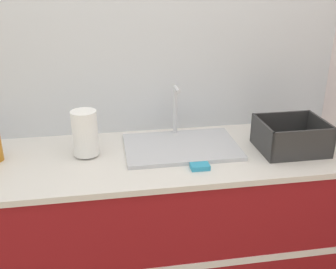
% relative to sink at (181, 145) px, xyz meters
% --- Properties ---
extents(wall_back, '(4.62, 0.06, 2.60)m').
position_rel_sink_xyz_m(wall_back, '(-0.14, 0.31, 0.39)').
color(wall_back, silver).
rests_on(wall_back, ground_plane).
extents(counter_cabinet, '(2.24, 0.70, 0.90)m').
position_rel_sink_xyz_m(counter_cabinet, '(-0.14, -0.05, -0.47)').
color(counter_cabinet, maroon).
rests_on(counter_cabinet, ground_plane).
extents(sink, '(0.60, 0.41, 0.30)m').
position_rel_sink_xyz_m(sink, '(0.00, 0.00, 0.00)').
color(sink, silver).
rests_on(sink, counter_cabinet).
extents(paper_towel_roll, '(0.13, 0.13, 0.24)m').
position_rel_sink_xyz_m(paper_towel_roll, '(-0.49, -0.01, 0.11)').
color(paper_towel_roll, '#4C4C51').
rests_on(paper_towel_roll, counter_cabinet).
extents(dish_rack, '(0.34, 0.28, 0.16)m').
position_rel_sink_xyz_m(dish_rack, '(0.56, -0.11, 0.04)').
color(dish_rack, '#2D2D2D').
rests_on(dish_rack, counter_cabinet).
extents(sponge, '(0.09, 0.06, 0.02)m').
position_rel_sink_xyz_m(sponge, '(0.04, -0.25, -0.01)').
color(sponge, '#3399BF').
rests_on(sponge, counter_cabinet).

